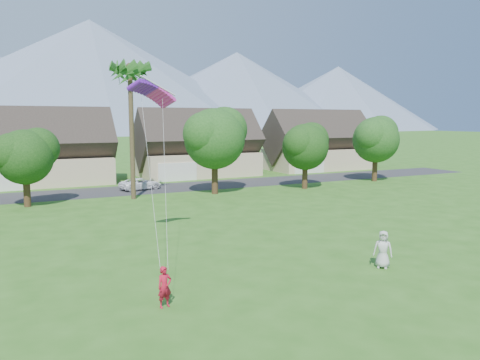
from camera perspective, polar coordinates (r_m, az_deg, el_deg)
ground at (r=20.08m, az=13.02°, el=-14.17°), size 500.00×500.00×0.00m
street at (r=50.40m, az=-12.06°, el=-1.15°), size 90.00×7.00×0.01m
kite_flyer at (r=18.96m, az=-9.17°, el=-12.74°), size 0.66×0.50×1.64m
watcher at (r=24.42m, az=17.03°, el=-8.09°), size 1.06×1.08×1.87m
parked_car at (r=50.32m, az=-12.04°, el=-0.46°), size 4.80×3.14×1.23m
mountain_ridge at (r=276.18m, az=-21.74°, el=11.35°), size 540.00×240.00×70.00m
houses_row at (r=58.87m, az=-13.81°, el=3.37°), size 72.75×8.19×8.86m
tree_row at (r=43.75m, az=-11.75°, el=4.03°), size 62.27×6.67×8.45m
fan_palm at (r=44.28m, az=-13.28°, el=12.98°), size 3.00×3.00×13.80m
parafoil_kite at (r=27.05m, az=-10.70°, el=10.64°), size 3.10×1.51×0.50m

